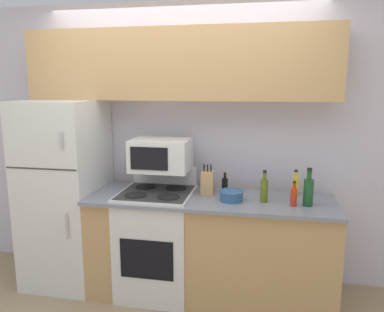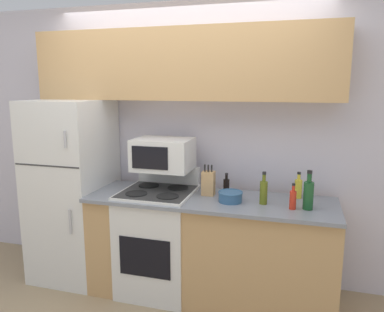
# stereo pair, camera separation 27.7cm
# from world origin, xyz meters

# --- Properties ---
(ground_plane) EXTENTS (12.00, 12.00, 0.00)m
(ground_plane) POSITION_xyz_m (0.00, 0.00, 0.00)
(ground_plane) COLOR tan
(wall_back) EXTENTS (8.00, 0.05, 2.55)m
(wall_back) POSITION_xyz_m (0.00, 0.75, 1.27)
(wall_back) COLOR silver
(wall_back) RESTS_ON ground_plane
(lower_cabinets) EXTENTS (2.05, 0.65, 0.89)m
(lower_cabinets) POSITION_xyz_m (0.32, 0.31, 0.45)
(lower_cabinets) COLOR tan
(lower_cabinets) RESTS_ON ground_plane
(refrigerator) EXTENTS (0.65, 0.74, 1.68)m
(refrigerator) POSITION_xyz_m (-1.02, 0.35, 0.84)
(refrigerator) COLOR white
(refrigerator) RESTS_ON ground_plane
(upper_cabinets) EXTENTS (2.69, 0.32, 0.61)m
(upper_cabinets) POSITION_xyz_m (0.00, 0.56, 1.98)
(upper_cabinets) COLOR tan
(upper_cabinets) RESTS_ON refrigerator
(stove) EXTENTS (0.61, 0.63, 1.07)m
(stove) POSITION_xyz_m (-0.14, 0.29, 0.47)
(stove) COLOR white
(stove) RESTS_ON ground_plane
(microwave) EXTENTS (0.50, 0.38, 0.27)m
(microwave) POSITION_xyz_m (-0.13, 0.40, 1.22)
(microwave) COLOR white
(microwave) RESTS_ON stove
(knife_block) EXTENTS (0.10, 0.09, 0.27)m
(knife_block) POSITION_xyz_m (0.29, 0.37, 0.99)
(knife_block) COLOR tan
(knife_block) RESTS_ON lower_cabinets
(bowl) EXTENTS (0.20, 0.20, 0.08)m
(bowl) POSITION_xyz_m (0.50, 0.24, 0.93)
(bowl) COLOR #335B84
(bowl) RESTS_ON lower_cabinets
(bottle_cooking_spray) EXTENTS (0.06, 0.06, 0.22)m
(bottle_cooking_spray) POSITION_xyz_m (1.02, 0.50, 0.98)
(bottle_cooking_spray) COLOR gold
(bottle_cooking_spray) RESTS_ON lower_cabinets
(bottle_soy_sauce) EXTENTS (0.05, 0.05, 0.18)m
(bottle_soy_sauce) POSITION_xyz_m (0.43, 0.46, 0.96)
(bottle_soy_sauce) COLOR black
(bottle_soy_sauce) RESTS_ON lower_cabinets
(bottle_olive_oil) EXTENTS (0.06, 0.06, 0.26)m
(bottle_olive_oil) POSITION_xyz_m (0.76, 0.26, 0.99)
(bottle_olive_oil) COLOR #5B6619
(bottle_olive_oil) RESTS_ON lower_cabinets
(bottle_wine_green) EXTENTS (0.08, 0.08, 0.30)m
(bottle_wine_green) POSITION_xyz_m (1.10, 0.22, 1.01)
(bottle_wine_green) COLOR #194C23
(bottle_wine_green) RESTS_ON lower_cabinets
(bottle_hot_sauce) EXTENTS (0.05, 0.05, 0.20)m
(bottle_hot_sauce) POSITION_xyz_m (0.99, 0.19, 0.97)
(bottle_hot_sauce) COLOR red
(bottle_hot_sauce) RESTS_ON lower_cabinets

